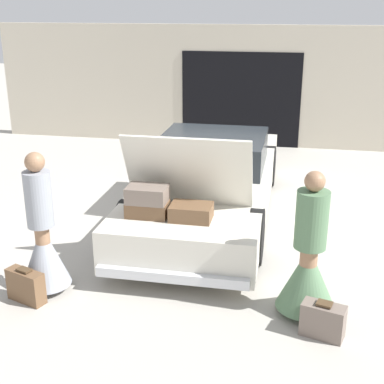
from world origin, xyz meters
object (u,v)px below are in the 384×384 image
car (209,181)px  person_left (43,243)px  person_right (308,265)px  suitcase_beside_left_person (26,286)px  suitcase_beside_right_person (323,320)px

car → person_left: size_ratio=3.16×
person_left → person_right: bearing=77.0°
person_right → suitcase_beside_left_person: 3.21m
car → suitcase_beside_right_person: bearing=-61.6°
person_right → suitcase_beside_right_person: person_right is taller
person_left → suitcase_beside_left_person: size_ratio=3.41×
person_right → person_left: bearing=95.7°
person_right → suitcase_beside_right_person: size_ratio=3.44×
person_left → suitcase_beside_right_person: size_ratio=3.56×
person_left → suitcase_beside_left_person: bearing=-35.5°
car → person_right: car is taller
car → suitcase_beside_right_person: size_ratio=11.27×
car → suitcase_beside_left_person: car is taller
car → person_left: 3.19m
car → person_right: 3.13m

